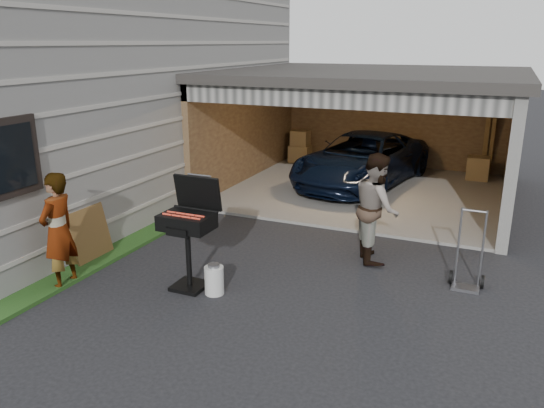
{
  "coord_description": "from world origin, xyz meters",
  "views": [
    {
      "loc": [
        3.69,
        -5.91,
        3.53
      ],
      "look_at": [
        0.58,
        1.17,
        1.15
      ],
      "focal_mm": 35.0,
      "sensor_mm": 36.0,
      "label": 1
    }
  ],
  "objects_px": {
    "plywood_panel": "(91,235)",
    "man": "(376,207)",
    "propane_tank": "(214,280)",
    "hand_truck": "(467,273)",
    "minivan": "(362,162)",
    "woman": "(58,231)",
    "bbq_grill": "(189,225)"
  },
  "relations": [
    {
      "from": "minivan",
      "to": "plywood_panel",
      "type": "distance_m",
      "value": 7.09
    },
    {
      "from": "man",
      "to": "propane_tank",
      "type": "height_order",
      "value": "man"
    },
    {
      "from": "minivan",
      "to": "bbq_grill",
      "type": "xyz_separation_m",
      "value": [
        -0.86,
        -6.66,
        0.34
      ]
    },
    {
      "from": "propane_tank",
      "to": "plywood_panel",
      "type": "distance_m",
      "value": 2.52
    },
    {
      "from": "plywood_panel",
      "to": "hand_truck",
      "type": "xyz_separation_m",
      "value": [
        5.84,
        1.43,
        -0.22
      ]
    },
    {
      "from": "bbq_grill",
      "to": "plywood_panel",
      "type": "distance_m",
      "value": 2.14
    },
    {
      "from": "minivan",
      "to": "man",
      "type": "relative_size",
      "value": 2.53
    },
    {
      "from": "minivan",
      "to": "man",
      "type": "distance_m",
      "value": 4.72
    },
    {
      "from": "man",
      "to": "woman",
      "type": "bearing_deg",
      "value": 101.14
    },
    {
      "from": "plywood_panel",
      "to": "minivan",
      "type": "bearing_deg",
      "value": 65.57
    },
    {
      "from": "minivan",
      "to": "hand_truck",
      "type": "xyz_separation_m",
      "value": [
        2.91,
        -5.02,
        -0.41
      ]
    },
    {
      "from": "minivan",
      "to": "man",
      "type": "xyz_separation_m",
      "value": [
        1.39,
        -4.5,
        0.27
      ]
    },
    {
      "from": "woman",
      "to": "man",
      "type": "bearing_deg",
      "value": 121.0
    },
    {
      "from": "propane_tank",
      "to": "plywood_panel",
      "type": "bearing_deg",
      "value": 173.96
    },
    {
      "from": "plywood_panel",
      "to": "bbq_grill",
      "type": "bearing_deg",
      "value": -5.67
    },
    {
      "from": "minivan",
      "to": "plywood_panel",
      "type": "xyz_separation_m",
      "value": [
        -2.93,
        -6.45,
        -0.19
      ]
    },
    {
      "from": "woman",
      "to": "hand_truck",
      "type": "distance_m",
      "value": 6.07
    },
    {
      "from": "bbq_grill",
      "to": "hand_truck",
      "type": "bearing_deg",
      "value": 23.46
    },
    {
      "from": "bbq_grill",
      "to": "woman",
      "type": "bearing_deg",
      "value": -157.2
    },
    {
      "from": "minivan",
      "to": "plywood_panel",
      "type": "relative_size",
      "value": 5.04
    },
    {
      "from": "plywood_panel",
      "to": "man",
      "type": "bearing_deg",
      "value": 24.32
    },
    {
      "from": "minivan",
      "to": "woman",
      "type": "height_order",
      "value": "woman"
    },
    {
      "from": "minivan",
      "to": "propane_tank",
      "type": "xyz_separation_m",
      "value": [
        -0.43,
        -6.72,
        -0.43
      ]
    },
    {
      "from": "bbq_grill",
      "to": "plywood_panel",
      "type": "bearing_deg",
      "value": 174.33
    },
    {
      "from": "man",
      "to": "plywood_panel",
      "type": "height_order",
      "value": "man"
    },
    {
      "from": "man",
      "to": "propane_tank",
      "type": "xyz_separation_m",
      "value": [
        -1.82,
        -2.22,
        -0.7
      ]
    },
    {
      "from": "man",
      "to": "hand_truck",
      "type": "bearing_deg",
      "value": -133.42
    },
    {
      "from": "woman",
      "to": "hand_truck",
      "type": "xyz_separation_m",
      "value": [
        5.54,
        2.38,
        -0.64
      ]
    },
    {
      "from": "propane_tank",
      "to": "hand_truck",
      "type": "bearing_deg",
      "value": 26.91
    },
    {
      "from": "man",
      "to": "plywood_panel",
      "type": "distance_m",
      "value": 4.76
    },
    {
      "from": "plywood_panel",
      "to": "woman",
      "type": "bearing_deg",
      "value": -72.44
    },
    {
      "from": "man",
      "to": "minivan",
      "type": "bearing_deg",
      "value": -7.52
    }
  ]
}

